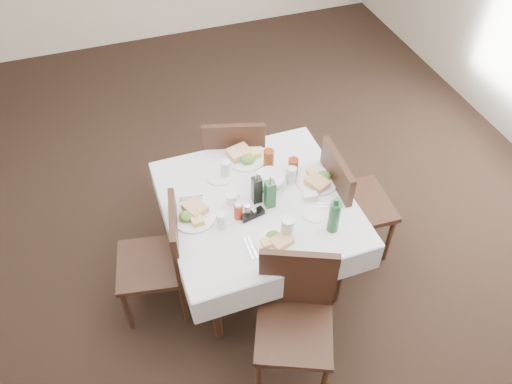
% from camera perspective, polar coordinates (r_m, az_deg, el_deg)
% --- Properties ---
extents(ground_plane, '(7.00, 7.00, 0.00)m').
position_cam_1_polar(ground_plane, '(4.00, -3.29, -6.64)').
color(ground_plane, black).
extents(room_shell, '(6.04, 7.04, 2.80)m').
position_cam_1_polar(room_shell, '(2.83, -4.78, 14.72)').
color(room_shell, beige).
rests_on(room_shell, ground).
extents(dining_table, '(1.24, 1.24, 0.76)m').
position_cam_1_polar(dining_table, '(3.36, 0.20, -2.03)').
color(dining_table, black).
rests_on(dining_table, ground).
extents(chair_north, '(0.56, 0.56, 0.96)m').
position_cam_1_polar(chair_north, '(3.91, -2.44, 3.92)').
color(chair_north, black).
rests_on(chair_north, ground).
extents(chair_south, '(0.60, 0.60, 0.96)m').
position_cam_1_polar(chair_south, '(3.06, 4.52, -13.35)').
color(chair_south, black).
rests_on(chair_south, ground).
extents(chair_east, '(0.49, 0.49, 0.99)m').
position_cam_1_polar(chair_east, '(3.64, 10.37, -0.77)').
color(chair_east, black).
rests_on(chair_east, ground).
extents(chair_west, '(0.51, 0.51, 0.93)m').
position_cam_1_polar(chair_west, '(3.36, -10.65, -7.11)').
color(chair_west, black).
rests_on(chair_west, ground).
extents(meal_north, '(0.31, 0.31, 0.07)m').
position_cam_1_polar(meal_north, '(3.58, -1.27, 4.19)').
color(meal_north, white).
rests_on(meal_north, dining_table).
extents(meal_south, '(0.24, 0.24, 0.05)m').
position_cam_1_polar(meal_south, '(3.06, 2.27, -5.65)').
color(meal_south, white).
rests_on(meal_south, dining_table).
extents(meal_east, '(0.28, 0.28, 0.06)m').
position_cam_1_polar(meal_east, '(3.43, 7.06, 1.37)').
color(meal_east, white).
rests_on(meal_east, dining_table).
extents(meal_west, '(0.28, 0.28, 0.06)m').
position_cam_1_polar(meal_west, '(3.21, -7.16, -2.52)').
color(meal_west, white).
rests_on(meal_west, dining_table).
extents(side_plate_a, '(0.18, 0.18, 0.01)m').
position_cam_1_polar(side_plate_a, '(3.46, -4.22, 1.81)').
color(side_plate_a, white).
rests_on(side_plate_a, dining_table).
extents(side_plate_b, '(0.15, 0.15, 0.01)m').
position_cam_1_polar(side_plate_b, '(3.23, 6.65, -2.55)').
color(side_plate_b, white).
rests_on(side_plate_b, dining_table).
extents(water_n, '(0.07, 0.07, 0.13)m').
position_cam_1_polar(water_n, '(3.43, -3.48, 2.67)').
color(water_n, silver).
rests_on(water_n, dining_table).
extents(water_s, '(0.08, 0.08, 0.15)m').
position_cam_1_polar(water_s, '(3.06, 3.61, -4.08)').
color(water_s, silver).
rests_on(water_s, dining_table).
extents(water_e, '(0.07, 0.07, 0.12)m').
position_cam_1_polar(water_e, '(3.39, 4.08, 1.98)').
color(water_e, silver).
rests_on(water_e, dining_table).
extents(water_w, '(0.06, 0.06, 0.12)m').
position_cam_1_polar(water_w, '(3.12, -3.98, -3.24)').
color(water_w, silver).
rests_on(water_w, dining_table).
extents(iced_tea_a, '(0.07, 0.07, 0.15)m').
position_cam_1_polar(iced_tea_a, '(3.47, 1.46, 3.76)').
color(iced_tea_a, maroon).
rests_on(iced_tea_a, dining_table).
extents(iced_tea_b, '(0.07, 0.07, 0.15)m').
position_cam_1_polar(iced_tea_b, '(3.43, 4.26, 2.82)').
color(iced_tea_b, maroon).
rests_on(iced_tea_b, dining_table).
extents(bread_basket, '(0.23, 0.23, 0.08)m').
position_cam_1_polar(bread_basket, '(3.38, 1.57, 1.31)').
color(bread_basket, silver).
rests_on(bread_basket, dining_table).
extents(oil_cruet_dark, '(0.06, 0.06, 0.25)m').
position_cam_1_polar(oil_cruet_dark, '(3.22, 0.09, 0.37)').
color(oil_cruet_dark, black).
rests_on(oil_cruet_dark, dining_table).
extents(oil_cruet_green, '(0.06, 0.06, 0.26)m').
position_cam_1_polar(oil_cruet_green, '(3.19, 1.61, -0.11)').
color(oil_cruet_green, '#225B32').
rests_on(oil_cruet_green, dining_table).
extents(ketchup_bottle, '(0.06, 0.06, 0.13)m').
position_cam_1_polar(ketchup_bottle, '(3.16, -2.03, -2.19)').
color(ketchup_bottle, '#A22A14').
rests_on(ketchup_bottle, dining_table).
extents(salt_shaker, '(0.04, 0.04, 0.09)m').
position_cam_1_polar(salt_shaker, '(3.19, -0.98, -2.10)').
color(salt_shaker, white).
rests_on(salt_shaker, dining_table).
extents(pepper_shaker, '(0.03, 0.03, 0.07)m').
position_cam_1_polar(pepper_shaker, '(3.18, -0.21, -2.42)').
color(pepper_shaker, '#3E2B20').
rests_on(pepper_shaker, dining_table).
extents(coffee_mug, '(0.12, 0.11, 0.08)m').
position_cam_1_polar(coffee_mug, '(3.26, -2.81, -0.89)').
color(coffee_mug, white).
rests_on(coffee_mug, dining_table).
extents(sunglasses, '(0.17, 0.08, 0.03)m').
position_cam_1_polar(sunglasses, '(3.20, -0.42, -2.59)').
color(sunglasses, black).
rests_on(sunglasses, dining_table).
extents(green_bottle, '(0.07, 0.07, 0.28)m').
position_cam_1_polar(green_bottle, '(3.08, 8.93, -2.74)').
color(green_bottle, '#225B32').
rests_on(green_bottle, dining_table).
extents(sugar_caddy, '(0.10, 0.07, 0.05)m').
position_cam_1_polar(sugar_caddy, '(3.31, 6.19, -0.50)').
color(sugar_caddy, white).
rests_on(sugar_caddy, dining_table).
extents(cutlery_n, '(0.12, 0.21, 0.01)m').
position_cam_1_polar(cutlery_n, '(3.57, 1.32, 3.62)').
color(cutlery_n, silver).
rests_on(cutlery_n, dining_table).
extents(cutlery_s, '(0.04, 0.17, 0.01)m').
position_cam_1_polar(cutlery_s, '(3.04, -0.61, -6.42)').
color(cutlery_s, silver).
rests_on(cutlery_s, dining_table).
extents(cutlery_e, '(0.18, 0.10, 0.01)m').
position_cam_1_polar(cutlery_e, '(3.30, 8.38, -1.54)').
color(cutlery_e, silver).
rests_on(cutlery_e, dining_table).
extents(cutlery_w, '(0.16, 0.06, 0.01)m').
position_cam_1_polar(cutlery_w, '(3.34, -7.42, -0.74)').
color(cutlery_w, silver).
rests_on(cutlery_w, dining_table).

